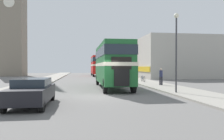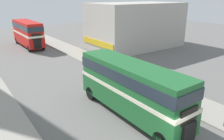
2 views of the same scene
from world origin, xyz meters
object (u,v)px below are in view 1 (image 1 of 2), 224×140
(bicycle_on_pavement, at_px, (143,79))
(church_tower, at_px, (13,1))
(car_parked_near, at_px, (32,91))
(street_lamp, at_px, (176,41))
(pedestrian_walking, at_px, (161,75))
(bus_distant, at_px, (98,64))
(double_decker_bus, at_px, (112,62))

(bicycle_on_pavement, xyz_separation_m, church_tower, (-22.90, 23.66, 15.98))
(car_parked_near, height_order, bicycle_on_pavement, car_parked_near)
(street_lamp, bearing_deg, pedestrian_walking, 78.86)
(pedestrian_walking, relative_size, street_lamp, 0.30)
(street_lamp, height_order, church_tower, church_tower)
(car_parked_near, bearing_deg, street_lamp, 20.56)
(bus_distant, xyz_separation_m, car_parked_near, (-6.03, -36.71, -1.87))
(car_parked_near, bearing_deg, bus_distant, 80.68)
(car_parked_near, xyz_separation_m, church_tower, (-12.53, 39.10, 15.73))
(bus_distant, xyz_separation_m, street_lamp, (3.47, -33.15, 1.34))
(bus_distant, height_order, pedestrian_walking, bus_distant)
(bus_distant, xyz_separation_m, bicycle_on_pavement, (4.34, -21.27, -2.13))
(double_decker_bus, relative_size, pedestrian_walking, 5.81)
(double_decker_bus, xyz_separation_m, bicycle_on_pavement, (4.96, 6.76, -1.95))
(car_parked_near, height_order, street_lamp, street_lamp)
(car_parked_near, relative_size, church_tower, 0.14)
(bus_distant, distance_m, bicycle_on_pavement, 21.82)
(church_tower, bearing_deg, car_parked_near, -72.23)
(double_decker_bus, distance_m, pedestrian_walking, 5.73)
(street_lamp, bearing_deg, bus_distant, 95.97)
(double_decker_bus, bearing_deg, pedestrian_walking, 15.05)
(car_parked_near, distance_m, bicycle_on_pavement, 18.60)
(car_parked_near, distance_m, street_lamp, 10.64)
(pedestrian_walking, xyz_separation_m, church_tower, (-23.31, 28.98, 15.35))
(double_decker_bus, xyz_separation_m, car_parked_near, (-5.40, -8.68, -1.69))
(bicycle_on_pavement, relative_size, street_lamp, 0.30)
(pedestrian_walking, bearing_deg, double_decker_bus, -164.95)
(double_decker_bus, relative_size, bus_distant, 1.03)
(bus_distant, height_order, church_tower, church_tower)
(church_tower, bearing_deg, bus_distant, -7.34)
(bus_distant, relative_size, church_tower, 0.31)
(car_parked_near, relative_size, pedestrian_walking, 2.53)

